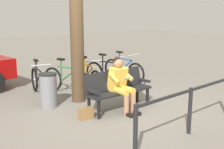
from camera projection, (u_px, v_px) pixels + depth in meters
name	position (u px, v px, depth m)	size (l,w,h in m)	color
ground_plane	(119.00, 110.00, 6.66)	(40.00, 40.00, 0.00)	slate
bench	(117.00, 87.00, 6.65)	(1.64, 0.63, 0.87)	black
person_reading	(121.00, 82.00, 6.46)	(0.52, 0.79, 1.20)	gold
handbag	(86.00, 113.00, 6.09)	(0.30, 0.14, 0.24)	olive
tree_trunk	(77.00, 38.00, 6.99)	(0.32, 0.32, 3.10)	#4C3823
litter_bin	(48.00, 90.00, 6.79)	(0.41, 0.41, 0.79)	slate
bicycle_blue	(124.00, 70.00, 9.24)	(0.48, 1.67, 0.94)	black
bicycle_red	(108.00, 74.00, 8.73)	(0.63, 1.62, 0.94)	black
bicycle_black	(87.00, 77.00, 8.25)	(0.48, 1.68, 0.94)	black
bicycle_orange	(67.00, 80.00, 7.91)	(0.71, 1.59, 0.94)	black
bicycle_purple	(38.00, 83.00, 7.67)	(0.48, 1.67, 0.94)	black
railing_fence	(190.00, 102.00, 5.28)	(2.86, 0.42, 0.85)	black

